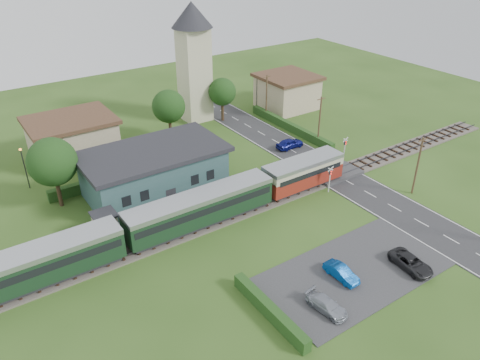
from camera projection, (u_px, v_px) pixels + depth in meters
ground at (283, 207)px, 51.28m from camera, size 120.00×120.00×0.00m
railway_track at (272, 198)px, 52.67m from camera, size 76.00×3.20×0.49m
road at (348, 182)px, 56.17m from camera, size 6.00×70.00×0.05m
car_park at (354, 272)px, 41.87m from camera, size 17.00×9.00×0.08m
crossing_deck at (336, 174)px, 57.52m from camera, size 6.20×3.40×0.45m
platform at (180, 212)px, 50.02m from camera, size 30.00×3.00×0.45m
equipment_hut at (105, 224)px, 45.36m from camera, size 2.30×2.30×2.55m
station_building at (154, 171)px, 53.00m from camera, size 16.00×9.00×5.30m
train at (172, 217)px, 45.61m from camera, size 43.20×2.90×3.40m
church_tower at (193, 54)px, 68.93m from camera, size 6.00×6.00×17.60m
house_west at (73, 138)px, 60.60m from camera, size 10.80×8.80×5.50m
house_east at (287, 91)px, 77.03m from camera, size 8.80×8.80×5.50m
hedge_carpark at (270, 311)px, 36.94m from camera, size 0.80×9.00×1.20m
hedge_roadside at (290, 127)px, 69.49m from camera, size 0.80×18.00×1.20m
hedge_station at (140, 171)px, 57.25m from camera, size 22.00×0.80×1.30m
tree_a at (52, 162)px, 48.95m from camera, size 5.20×5.20×8.00m
tree_b at (169, 106)px, 64.44m from camera, size 4.60×4.60×7.34m
tree_c at (222, 92)px, 70.96m from camera, size 4.20×4.20×6.78m
utility_pole_b at (418, 165)px, 52.14m from camera, size 1.40×0.22×7.00m
utility_pole_c at (320, 120)px, 63.68m from camera, size 1.40×0.22×7.00m
utility_pole_d at (267, 96)px, 72.34m from camera, size 1.40×0.22×7.00m
crossing_signal_near at (330, 176)px, 53.08m from camera, size 0.84×0.28×3.28m
crossing_signal_far at (345, 146)px, 60.07m from camera, size 0.84×0.28×3.28m
streetlamp_west at (24, 165)px, 53.44m from camera, size 0.30×0.30×5.15m
streetlamp_east at (257, 89)px, 77.12m from camera, size 0.30×0.30×5.15m
car_on_road at (290, 143)px, 64.09m from camera, size 3.99×1.62×1.36m
car_park_blue at (341, 273)px, 40.83m from camera, size 1.32×3.51×1.14m
car_park_silver at (327, 305)px, 37.45m from camera, size 2.02×3.89×1.08m
car_park_dark at (411, 263)px, 41.97m from camera, size 2.30×4.38×1.18m
pedestrian_near at (247, 183)px, 53.31m from camera, size 0.71×0.54×1.73m
pedestrian_far at (126, 226)px, 45.84m from camera, size 0.82×0.97×1.77m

